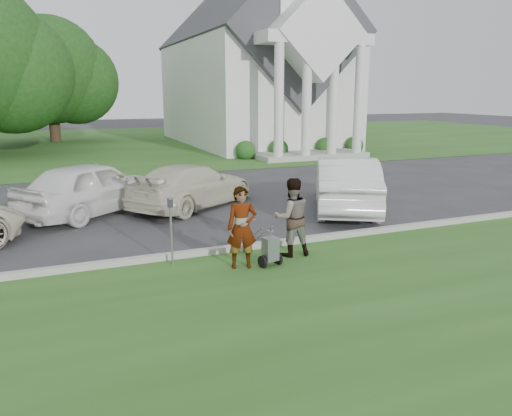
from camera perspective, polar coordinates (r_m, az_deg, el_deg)
ground at (r=11.32m, az=1.47°, el=-5.42°), size 120.00×120.00×0.00m
grass_strip at (r=8.84m, az=9.47°, el=-11.07°), size 80.00×7.00×0.01m
church_lawn at (r=37.24m, az=-15.62°, el=7.13°), size 80.00×30.00×0.01m
curb at (r=11.77m, az=0.39°, el=-4.29°), size 80.00×0.18×0.15m
church at (r=35.60m, az=-0.25°, el=16.92°), size 9.19×19.00×24.10m
tree_back at (r=39.82m, az=-22.49°, el=13.81°), size 9.61×7.60×8.89m
striping_cart at (r=10.51m, az=1.61°, el=-4.79°), size 0.55×0.97×0.85m
person_left at (r=10.29m, az=-1.63°, el=-2.35°), size 0.71×0.55×1.71m
person_right at (r=11.08m, az=4.06°, el=-1.12°), size 0.92×0.75×1.76m
parking_meter_near at (r=10.57m, az=-9.70°, el=-1.71°), size 0.11×0.10×1.47m
car_b at (r=15.69m, az=-18.22°, el=2.23°), size 4.92×4.44×1.62m
car_c at (r=15.99m, az=-7.36°, el=2.54°), size 4.99×4.33×1.38m
car_d at (r=15.67m, az=10.23°, el=2.75°), size 3.94×5.28×1.66m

